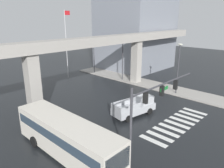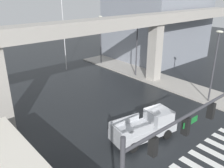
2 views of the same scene
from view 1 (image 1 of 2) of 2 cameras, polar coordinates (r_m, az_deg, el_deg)
ground_plane at (r=26.59m, az=5.19°, el=-6.36°), size 120.00×120.00×0.00m
crosswalk_stripes at (r=23.70m, az=16.77°, el=-10.12°), size 9.35×2.80×0.01m
elevated_overpass at (r=29.04m, az=-4.49°, el=9.80°), size 48.63×1.98×8.19m
sidewalk_east at (r=35.10m, az=12.51°, el=-0.69°), size 4.00×36.00×0.15m
pickup_truck at (r=24.58m, az=6.31°, el=-5.92°), size 5.35×2.75×2.08m
city_bus at (r=17.71m, az=-11.91°, el=-13.23°), size 2.92×10.84×2.99m
traffic_signal_mast at (r=16.64m, az=10.87°, el=-4.35°), size 8.69×0.32×6.20m
street_lamp_near_corner at (r=31.40m, az=17.18°, el=5.33°), size 0.44×0.70×7.24m
street_lamp_mid_block at (r=37.04m, az=2.84°, el=7.77°), size 0.44×0.70×7.24m
street_lamp_far_north at (r=42.18m, az=-4.84°, el=8.87°), size 0.44×0.70×7.24m
flagpole at (r=39.30m, az=-11.96°, el=11.21°), size 1.16×0.12×11.87m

